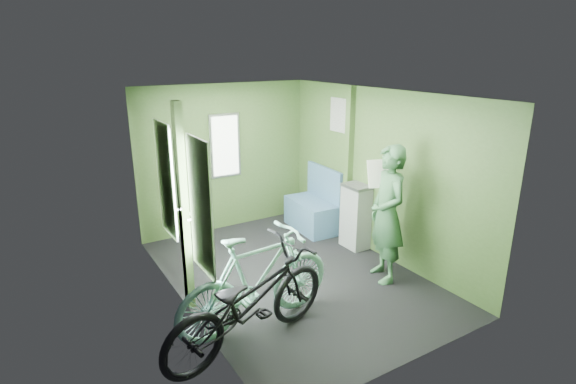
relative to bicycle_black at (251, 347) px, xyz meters
name	(u,v)px	position (x,y,z in m)	size (l,w,h in m)	color
room	(288,167)	(1.08, 1.07, 1.44)	(4.00, 4.02, 2.31)	black
bicycle_black	(251,347)	(0.00, 0.00, 0.00)	(0.67, 1.92, 1.01)	black
bicycle_mint	(258,326)	(0.23, 0.27, 0.00)	(0.51, 1.80, 1.08)	#83C9B8
passenger	(387,214)	(2.08, 0.37, 0.86)	(0.59, 0.76, 1.72)	#335E3B
waste_box	(356,216)	(2.38, 1.31, 0.48)	(0.28, 0.39, 0.95)	gray
bench_seat	(314,211)	(2.27, 2.21, 0.30)	(0.58, 0.97, 1.00)	#2F4964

